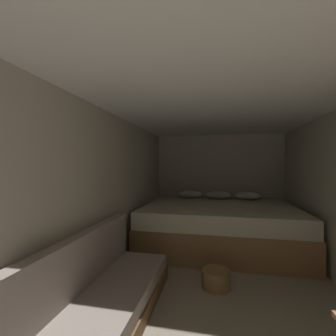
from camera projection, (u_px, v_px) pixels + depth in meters
name	position (u px, v px, depth m)	size (l,w,h in m)	color
ground_plane	(220.00, 296.00, 2.48)	(7.15, 7.15, 0.00)	#A39984
wall_back	(218.00, 183.00, 5.01)	(2.74, 0.05, 2.04)	beige
wall_left	(103.00, 197.00, 2.74)	(0.05, 5.15, 2.04)	beige
ceiling_slab	(220.00, 102.00, 2.45)	(2.74, 5.15, 0.05)	white
bed	(219.00, 225.00, 4.02)	(2.52, 1.93, 0.86)	#9E7247
sofa_left	(81.00, 320.00, 1.74)	(0.68, 2.50, 0.76)	brown
wicker_basket	(216.00, 279.00, 2.63)	(0.31, 0.31, 0.21)	olive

